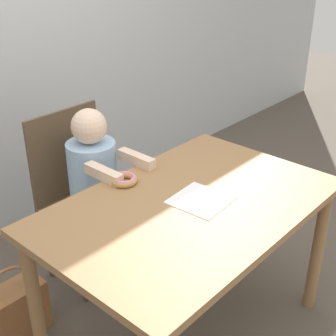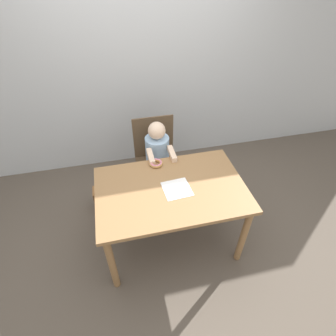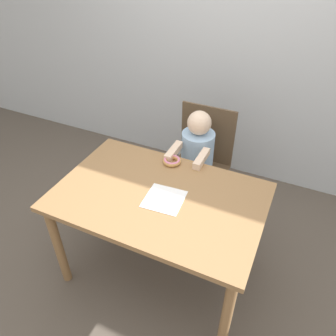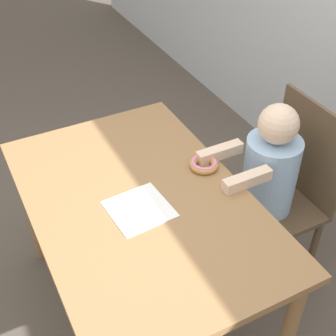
{
  "view_description": "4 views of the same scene",
  "coord_description": "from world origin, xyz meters",
  "px_view_note": "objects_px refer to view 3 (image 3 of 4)",
  "views": [
    {
      "loc": [
        -1.32,
        -1.06,
        1.75
      ],
      "look_at": [
        0.0,
        0.13,
        0.86
      ],
      "focal_mm": 50.0,
      "sensor_mm": 36.0,
      "label": 1
    },
    {
      "loc": [
        -0.38,
        -1.53,
        2.32
      ],
      "look_at": [
        0.0,
        0.13,
        0.86
      ],
      "focal_mm": 28.0,
      "sensor_mm": 36.0,
      "label": 2
    },
    {
      "loc": [
        0.68,
        -1.33,
        2.08
      ],
      "look_at": [
        0.0,
        0.13,
        0.86
      ],
      "focal_mm": 35.0,
      "sensor_mm": 36.0,
      "label": 3
    },
    {
      "loc": [
        1.27,
        -0.53,
        2.0
      ],
      "look_at": [
        0.0,
        0.13,
        0.86
      ],
      "focal_mm": 50.0,
      "sensor_mm": 36.0,
      "label": 4
    }
  ],
  "objects_px": {
    "chair": "(201,162)",
    "child_figure": "(196,168)",
    "donut": "(172,161)",
    "handbag": "(134,185)"
  },
  "relations": [
    {
      "from": "child_figure",
      "to": "donut",
      "type": "relative_size",
      "value": 7.92
    },
    {
      "from": "chair",
      "to": "handbag",
      "type": "xyz_separation_m",
      "value": [
        -0.58,
        -0.16,
        -0.34
      ]
    },
    {
      "from": "child_figure",
      "to": "donut",
      "type": "bearing_deg",
      "value": -103.29
    },
    {
      "from": "child_figure",
      "to": "donut",
      "type": "xyz_separation_m",
      "value": [
        -0.07,
        -0.31,
        0.25
      ]
    },
    {
      "from": "chair",
      "to": "child_figure",
      "type": "xyz_separation_m",
      "value": [
        -0.0,
        -0.12,
        0.02
      ]
    },
    {
      "from": "donut",
      "to": "handbag",
      "type": "distance_m",
      "value": 0.84
    },
    {
      "from": "donut",
      "to": "chair",
      "type": "bearing_deg",
      "value": 80.32
    },
    {
      "from": "chair",
      "to": "child_figure",
      "type": "height_order",
      "value": "child_figure"
    },
    {
      "from": "chair",
      "to": "child_figure",
      "type": "relative_size",
      "value": 0.94
    },
    {
      "from": "donut",
      "to": "handbag",
      "type": "bearing_deg",
      "value": 151.53
    }
  ]
}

